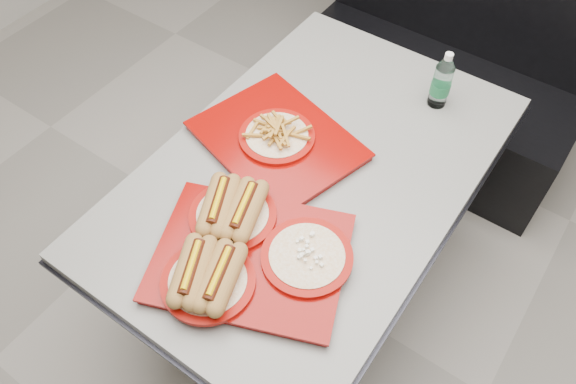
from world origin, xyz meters
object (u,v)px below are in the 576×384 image
Objects in this scene: diner_table at (310,200)px; water_bottle at (442,83)px; tray_near at (243,250)px; booth_bench at (441,69)px; tray_far at (277,138)px.

water_bottle is at bearing 69.30° from diner_table.
water_bottle reaches higher than tray_near.
booth_bench is 1.52m from tray_near.
water_bottle is (0.16, 0.87, 0.05)m from tray_near.
booth_bench reaches higher than water_bottle.
water_bottle is (0.19, 0.49, 0.26)m from diner_table.
booth_bench reaches higher than diner_table.
tray_near is at bearing -66.36° from tray_far.
booth_bench is 2.29× the size of tray_far.
booth_bench is 2.15× the size of tray_near.
tray_far is 0.58m from water_bottle.
tray_far is at bearing 113.64° from tray_near.
booth_bench is (0.00, 1.09, -0.18)m from diner_table.
water_bottle is at bearing 79.50° from tray_near.
diner_table is at bearing -90.00° from booth_bench.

